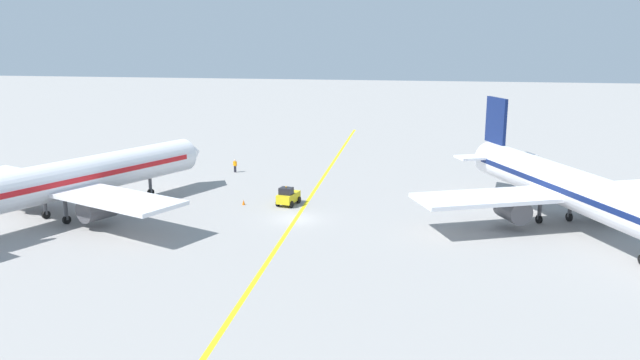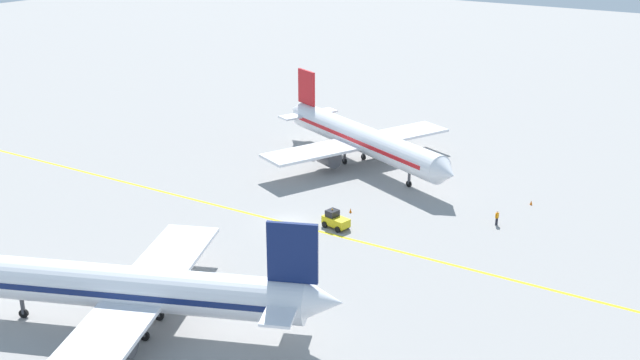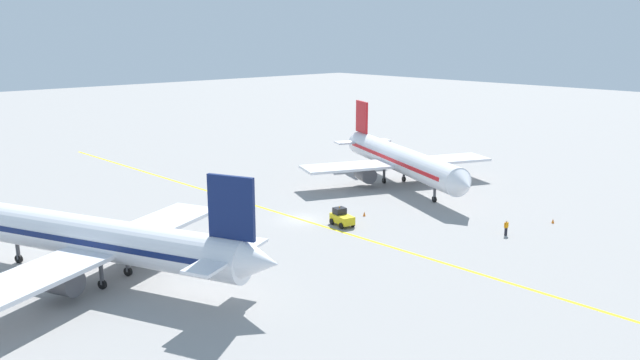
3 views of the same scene
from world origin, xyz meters
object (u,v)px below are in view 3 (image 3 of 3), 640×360
at_px(baggage_tug_white, 342,218).
at_px(traffic_cone_near_nose, 553,221).
at_px(airplane_at_gate, 99,239).
at_px(traffic_cone_mid_apron, 364,214).
at_px(ground_crew_worker, 506,227).
at_px(airplane_adjacent_stand, 399,159).

relative_size(baggage_tug_white, traffic_cone_near_nose, 5.86).
distance_m(airplane_at_gate, traffic_cone_mid_apron, 31.49).
xyz_separation_m(airplane_at_gate, traffic_cone_near_nose, (45.05, -18.50, -3.43)).
bearing_deg(traffic_cone_near_nose, airplane_at_gate, 157.67).
xyz_separation_m(baggage_tug_white, traffic_cone_near_nose, (18.37, -15.65, -0.63)).
height_order(baggage_tug_white, traffic_cone_mid_apron, baggage_tug_white).
relative_size(airplane_at_gate, ground_crew_worker, 20.07).
xyz_separation_m(ground_crew_worker, traffic_cone_near_nose, (7.90, -1.23, -0.63)).
bearing_deg(traffic_cone_mid_apron, airplane_adjacent_stand, 26.62).
bearing_deg(baggage_tug_white, airplane_adjacent_stand, 23.12).
distance_m(ground_crew_worker, traffic_cone_near_nose, 8.02).
distance_m(airplane_adjacent_stand, traffic_cone_near_nose, 24.27).
bearing_deg(airplane_at_gate, airplane_adjacent_stand, 6.78).
xyz_separation_m(airplane_adjacent_stand, baggage_tug_white, (-19.57, -8.35, -2.81)).
distance_m(airplane_adjacent_stand, traffic_cone_mid_apron, 17.14).
bearing_deg(airplane_adjacent_stand, baggage_tug_white, -156.88).
bearing_deg(traffic_cone_mid_apron, ground_crew_worker, -68.79).
height_order(airplane_at_gate, airplane_adjacent_stand, same).
distance_m(airplane_adjacent_stand, baggage_tug_white, 21.46).
bearing_deg(traffic_cone_mid_apron, traffic_cone_near_nose, -50.01).
distance_m(baggage_tug_white, traffic_cone_near_nose, 24.14).
height_order(airplane_adjacent_stand, baggage_tug_white, airplane_adjacent_stand).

